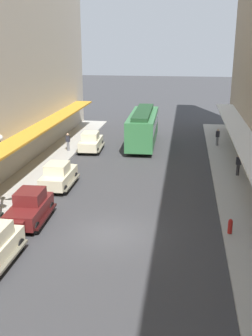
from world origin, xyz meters
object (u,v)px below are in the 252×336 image
object	(u,v)px
parked_car_0	(59,175)
pedestrian_1	(68,142)
parked_car_1	(91,141)
fire_hydrant	(230,226)
pedestrian_3	(217,137)
parked_car_2	(29,207)
streetcar	(143,126)
pedestrian_0	(238,165)

from	to	relation	value
parked_car_0	pedestrian_1	size ratio (longest dim) A/B	2.60
parked_car_1	fire_hydrant	size ratio (longest dim) A/B	5.27
parked_car_1	pedestrian_3	xyz separation A→B (m)	(11.77, 3.30, 0.05)
fire_hydrant	parked_car_2	bearing A→B (deg)	179.65
streetcar	pedestrian_3	size ratio (longest dim) A/B	5.89
parked_car_0	fire_hydrant	xyz separation A→B (m)	(11.19, -5.73, -0.38)
parked_car_1	parked_car_0	bearing A→B (deg)	-90.08
parked_car_2	pedestrian_1	world-z (taller)	parked_car_2
pedestrian_3	pedestrian_0	bearing A→B (deg)	-84.14
parked_car_0	parked_car_2	world-z (taller)	same
parked_car_2	pedestrian_0	xyz separation A→B (m)	(12.62, 9.82, 0.05)
parked_car_2	streetcar	world-z (taller)	streetcar
parked_car_1	streetcar	distance (m)	5.52
parked_car_1	fire_hydrant	bearing A→B (deg)	-54.31
parked_car_0	parked_car_1	distance (m)	9.82
parked_car_0	streetcar	distance (m)	13.62
streetcar	parked_car_0	bearing A→B (deg)	-109.60
parked_car_2	streetcar	bearing A→B (deg)	76.41
pedestrian_3	streetcar	bearing A→B (deg)	-177.48
pedestrian_3	parked_car_1	bearing A→B (deg)	-164.35
parked_car_0	pedestrian_0	world-z (taller)	parked_car_0
parked_car_0	parked_car_1	bearing A→B (deg)	89.92
parked_car_0	pedestrian_0	distance (m)	13.37
parked_car_1	pedestrian_0	bearing A→B (deg)	-24.07
fire_hydrant	pedestrian_3	world-z (taller)	pedestrian_3
parked_car_2	pedestrian_1	size ratio (longest dim) A/B	2.63
fire_hydrant	pedestrian_0	size ratio (longest dim) A/B	0.50
parked_car_1	pedestrian_1	world-z (taller)	parked_car_1
parked_car_2	pedestrian_1	bearing A→B (deg)	98.02
parked_car_2	fire_hydrant	size ratio (longest dim) A/B	5.25
parked_car_1	fire_hydrant	world-z (taller)	parked_car_1
streetcar	pedestrian_3	distance (m)	7.29
streetcar	pedestrian_0	distance (m)	11.92
parked_car_0	parked_car_1	world-z (taller)	same
parked_car_0	parked_car_2	size ratio (longest dim) A/B	0.99
parked_car_2	fire_hydrant	distance (m)	11.10
fire_hydrant	pedestrian_0	xyz separation A→B (m)	(1.52, 9.89, 0.43)
parked_car_2	pedestrian_3	distance (m)	22.13
fire_hydrant	pedestrian_0	world-z (taller)	pedestrian_0
parked_car_1	pedestrian_0	size ratio (longest dim) A/B	2.63
parked_car_0	streetcar	bearing A→B (deg)	70.40
streetcar	parked_car_2	bearing A→B (deg)	-103.59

